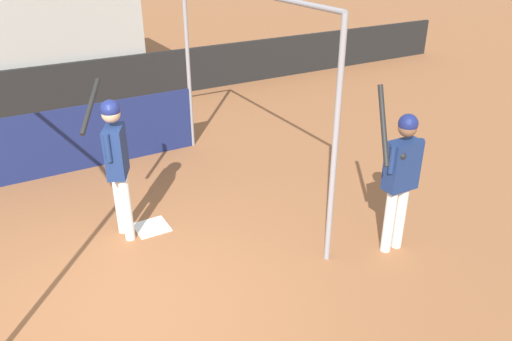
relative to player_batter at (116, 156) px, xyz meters
name	(u,v)px	position (x,y,z in m)	size (l,w,h in m)	color
ground_plane	(133,308)	(-0.38, -1.46, -1.17)	(60.00, 60.00, 0.00)	#935B38
outfield_wall	(28,93)	(-0.38, 5.63, -0.64)	(24.00, 0.12, 1.06)	black
bleacher_section	(7,28)	(-0.38, 7.69, 0.40)	(5.40, 4.00, 3.14)	#9E9E99
batting_cage	(86,111)	(0.01, 1.58, 0.11)	(4.09, 4.24, 3.01)	gray
home_plate	(152,227)	(0.35, -0.01, -1.16)	(0.44, 0.44, 0.02)	white
player_batter	(116,156)	(0.00, 0.00, 0.00)	(0.58, 0.90, 2.02)	white
player_waiting	(401,171)	(2.86, -2.03, -0.05)	(0.77, 0.55, 2.16)	white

